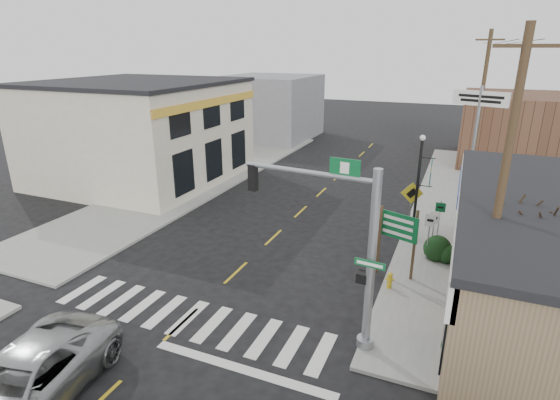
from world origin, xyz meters
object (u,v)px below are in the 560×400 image
at_px(utility_pole_near, 501,190).
at_px(utility_pole_far, 480,107).
at_px(traffic_signal_pole, 349,240).
at_px(fire_hydrant, 390,279).
at_px(lamp_post, 419,181).
at_px(guide_sign, 397,233).
at_px(dance_center_sign, 478,115).
at_px(bare_tree, 529,210).
at_px(suv, 21,383).

height_order(utility_pole_near, utility_pole_far, utility_pole_far).
distance_m(traffic_signal_pole, fire_hydrant, 5.14).
bearing_deg(lamp_post, guide_sign, -99.50).
height_order(dance_center_sign, bare_tree, dance_center_sign).
relative_size(dance_center_sign, utility_pole_far, 0.68).
distance_m(suv, traffic_signal_pole, 9.69).
height_order(fire_hydrant, dance_center_sign, dance_center_sign).
bearing_deg(traffic_signal_pole, utility_pole_far, 86.16).
relative_size(traffic_signal_pole, bare_tree, 1.15).
xyz_separation_m(guide_sign, fire_hydrant, (0.00, -1.01, -1.57)).
bearing_deg(guide_sign, dance_center_sign, 98.02).
xyz_separation_m(suv, fire_hydrant, (7.92, 9.83, -0.31)).
bearing_deg(bare_tree, utility_pole_far, 94.51).
height_order(suv, traffic_signal_pole, traffic_signal_pole).
xyz_separation_m(guide_sign, dance_center_sign, (2.62, 12.15, 3.25)).
distance_m(dance_center_sign, bare_tree, 13.86).
height_order(traffic_signal_pole, utility_pole_far, utility_pole_far).
relative_size(guide_sign, lamp_post, 0.58).
bearing_deg(fire_hydrant, bare_tree, -7.74).
bearing_deg(suv, guide_sign, 44.97).
bearing_deg(utility_pole_far, suv, -108.44).
distance_m(traffic_signal_pole, utility_pole_far, 21.61).
bearing_deg(bare_tree, lamp_post, 124.16).
bearing_deg(suv, dance_center_sign, 56.50).
distance_m(lamp_post, dance_center_sign, 8.61).
relative_size(fire_hydrant, utility_pole_far, 0.07).
distance_m(traffic_signal_pole, guide_sign, 5.27).
bearing_deg(dance_center_sign, utility_pole_far, 109.21).
xyz_separation_m(suv, utility_pole_near, (11.12, 8.18, 4.29)).
bearing_deg(dance_center_sign, bare_tree, -62.15).
height_order(guide_sign, dance_center_sign, dance_center_sign).
bearing_deg(dance_center_sign, traffic_signal_pole, -80.02).
height_order(fire_hydrant, utility_pole_far, utility_pole_far).
bearing_deg(suv, bare_tree, 28.54).
relative_size(suv, traffic_signal_pole, 0.96).
xyz_separation_m(traffic_signal_pole, bare_tree, (5.00, 3.36, 0.52)).
xyz_separation_m(guide_sign, bare_tree, (4.18, -1.58, 2.17)).
height_order(dance_center_sign, utility_pole_far, utility_pole_far).
relative_size(suv, bare_tree, 1.11).
xyz_separation_m(lamp_post, dance_center_sign, (2.31, 8.01, 2.16)).
distance_m(traffic_signal_pole, bare_tree, 6.04).
relative_size(guide_sign, utility_pole_near, 0.31).
distance_m(lamp_post, utility_pole_far, 12.61).
bearing_deg(guide_sign, traffic_signal_pole, -79.19).
distance_m(fire_hydrant, lamp_post, 5.81).
height_order(fire_hydrant, utility_pole_near, utility_pole_near).
relative_size(suv, lamp_post, 1.11).
bearing_deg(guide_sign, bare_tree, -0.50).
distance_m(fire_hydrant, bare_tree, 5.65).
bearing_deg(fire_hydrant, guide_sign, 90.00).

